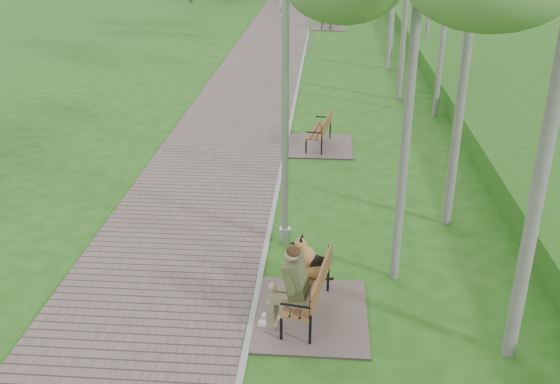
{
  "coord_description": "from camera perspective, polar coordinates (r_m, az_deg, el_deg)",
  "views": [
    {
      "loc": [
        1.09,
        -10.66,
        6.05
      ],
      "look_at": [
        0.27,
        0.13,
        1.18
      ],
      "focal_mm": 40.0,
      "sensor_mm": 36.0,
      "label": 1
    }
  ],
  "objects": [
    {
      "name": "lamp_post_near",
      "position": [
        11.45,
        0.48,
        7.15
      ],
      "size": [
        0.22,
        0.22,
        5.75
      ],
      "color": "#9DA0A5",
      "rests_on": "ground"
    },
    {
      "name": "bench_far",
      "position": [
        47.61,
        4.38,
        17.12
      ],
      "size": [
        1.89,
        2.11,
        1.16
      ],
      "color": "#655652",
      "rests_on": "ground"
    },
    {
      "name": "bench_main",
      "position": [
        10.13,
        2.07,
        -9.16
      ],
      "size": [
        1.93,
        2.15,
        1.69
      ],
      "color": "#655652",
      "rests_on": "ground"
    },
    {
      "name": "bench_second",
      "position": [
        17.61,
        3.55,
        4.81
      ],
      "size": [
        1.83,
        2.03,
        1.12
      ],
      "color": "#655652",
      "rests_on": "ground"
    },
    {
      "name": "walkway",
      "position": [
        32.84,
        -0.7,
        13.64
      ],
      "size": [
        3.5,
        67.0,
        0.04
      ],
      "primitive_type": "cube",
      "color": "#655652",
      "rests_on": "ground"
    },
    {
      "name": "ground",
      "position": [
        12.3,
        -1.3,
        -5.23
      ],
      "size": [
        120.0,
        120.0,
        0.0
      ],
      "primitive_type": "plane",
      "color": "#235913",
      "rests_on": "ground"
    },
    {
      "name": "pedestrian_near",
      "position": [
        40.94,
        0.22,
        16.87
      ],
      "size": [
        0.66,
        0.51,
        1.63
      ],
      "primitive_type": "imported",
      "rotation": [
        0.0,
        0.0,
        2.92
      ],
      "color": "silver",
      "rests_on": "ground"
    },
    {
      "name": "lamp_post_second",
      "position": [
        30.53,
        2.79,
        17.11
      ],
      "size": [
        0.19,
        0.19,
        4.89
      ],
      "color": "#9DA0A5",
      "rests_on": "ground"
    },
    {
      "name": "kerb",
      "position": [
        32.73,
        2.45,
        13.59
      ],
      "size": [
        0.1,
        67.0,
        0.05
      ],
      "primitive_type": "cube",
      "color": "#999993",
      "rests_on": "ground"
    },
    {
      "name": "bench_third",
      "position": [
        36.97,
        4.31,
        15.11
      ],
      "size": [
        2.04,
        2.27,
        1.25
      ],
      "color": "#655652",
      "rests_on": "ground"
    },
    {
      "name": "embankment",
      "position": [
        33.1,
        24.05,
        11.65
      ],
      "size": [
        14.0,
        70.0,
        1.6
      ],
      "primitive_type": "cube",
      "color": "#40822A",
      "rests_on": "ground"
    }
  ]
}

